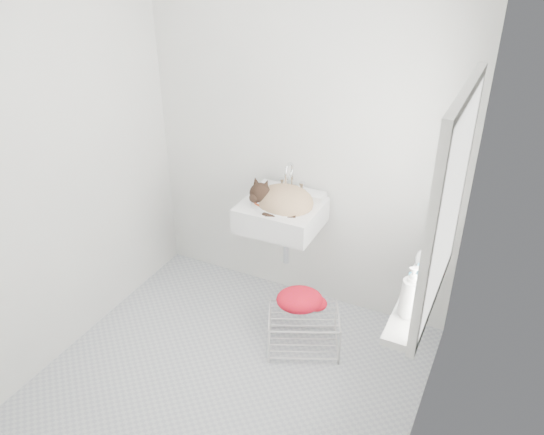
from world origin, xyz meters
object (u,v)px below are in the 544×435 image
at_px(cat, 282,200).
at_px(bottle_b, 414,299).
at_px(sink, 281,204).
at_px(bottle_c, 426,270).
at_px(wire_rack, 304,329).
at_px(bottle_a, 407,315).

relative_size(cat, bottle_b, 2.18).
distance_m(sink, bottle_b, 1.20).
xyz_separation_m(bottle_b, bottle_c, (0.00, 0.28, 0.00)).
bearing_deg(wire_rack, sink, 135.18).
relative_size(cat, bottle_c, 2.37).
height_order(cat, bottle_b, cat).
relative_size(bottle_b, bottle_c, 1.09).
bearing_deg(bottle_c, cat, 161.84).
bearing_deg(bottle_c, bottle_b, -90.00).
relative_size(cat, wire_rack, 0.94).
distance_m(wire_rack, bottle_b, 1.05).
bearing_deg(bottle_a, cat, 143.51).
height_order(bottle_b, bottle_c, bottle_b).
height_order(sink, wire_rack, sink).
relative_size(sink, bottle_b, 2.68).
bearing_deg(bottle_a, bottle_c, 90.00).
height_order(wire_rack, bottle_b, bottle_b).
bearing_deg(cat, bottle_b, -36.34).
xyz_separation_m(cat, bottle_b, (1.01, -0.61, -0.04)).
relative_size(wire_rack, bottle_b, 2.31).
xyz_separation_m(sink, cat, (0.01, -0.02, 0.04)).
bearing_deg(cat, bottle_c, -23.17).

